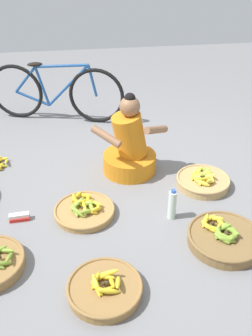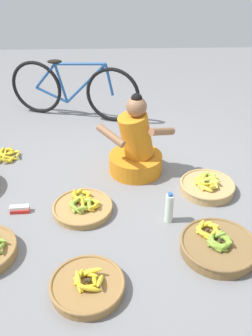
# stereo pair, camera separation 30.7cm
# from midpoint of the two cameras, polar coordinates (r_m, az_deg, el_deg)

# --- Properties ---
(ground_plane) EXTENTS (10.00, 10.00, 0.00)m
(ground_plane) POSITION_cam_midpoint_polar(r_m,az_deg,el_deg) (3.43, -3.09, -3.26)
(ground_plane) COLOR slate
(vendor_woman_front) EXTENTS (0.75, 0.53, 0.81)m
(vendor_woman_front) POSITION_cam_midpoint_polar(r_m,az_deg,el_deg) (3.55, -1.92, 3.08)
(vendor_woman_front) COLOR orange
(vendor_woman_front) RESTS_ON ground
(bicycle_leaning) EXTENTS (1.64, 0.55, 0.73)m
(bicycle_leaning) POSITION_cam_midpoint_polar(r_m,az_deg,el_deg) (4.72, -12.72, 11.24)
(bicycle_leaning) COLOR black
(bicycle_leaning) RESTS_ON ground
(banana_basket_front_left) EXTENTS (0.57, 0.57, 0.16)m
(banana_basket_front_left) POSITION_cam_midpoint_polar(r_m,az_deg,el_deg) (2.89, 12.01, -10.58)
(banana_basket_front_left) COLOR brown
(banana_basket_front_left) RESTS_ON ground
(banana_basket_near_vendor) EXTENTS (0.51, 0.51, 0.13)m
(banana_basket_near_vendor) POSITION_cam_midpoint_polar(r_m,az_deg,el_deg) (3.15, -9.23, -6.54)
(banana_basket_near_vendor) COLOR #A87F47
(banana_basket_near_vendor) RESTS_ON ground
(banana_basket_mid_right) EXTENTS (0.50, 0.50, 0.15)m
(banana_basket_mid_right) POSITION_cam_midpoint_polar(r_m,az_deg,el_deg) (2.54, -6.94, -18.09)
(banana_basket_mid_right) COLOR olive
(banana_basket_mid_right) RESTS_ON ground
(banana_basket_near_bicycle) EXTENTS (0.50, 0.50, 0.16)m
(banana_basket_near_bicycle) POSITION_cam_midpoint_polar(r_m,az_deg,el_deg) (3.48, 9.33, -2.00)
(banana_basket_near_bicycle) COLOR tan
(banana_basket_near_bicycle) RESTS_ON ground
(water_bottle) EXTENTS (0.07, 0.07, 0.28)m
(water_bottle) POSITION_cam_midpoint_polar(r_m,az_deg,el_deg) (3.03, 4.26, -5.78)
(water_bottle) COLOR silver
(water_bottle) RESTS_ON ground
(packet_carton_stack) EXTENTS (0.17, 0.07, 0.06)m
(packet_carton_stack) POSITION_cam_midpoint_polar(r_m,az_deg,el_deg) (3.22, -18.80, -7.31)
(packet_carton_stack) COLOR red
(packet_carton_stack) RESTS_ON ground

